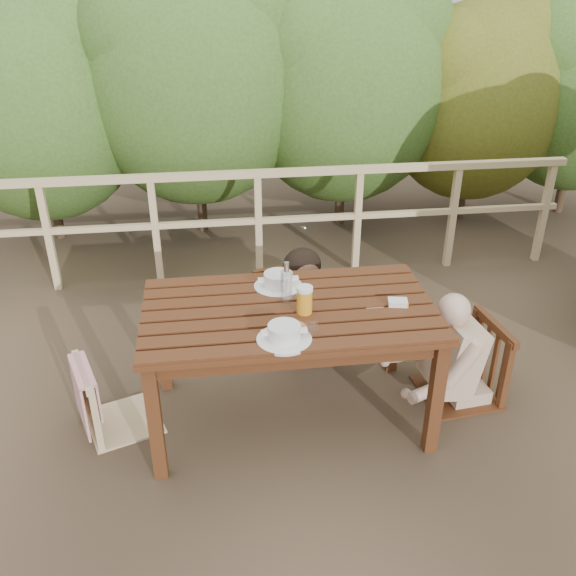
{
  "coord_description": "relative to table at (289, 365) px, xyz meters",
  "views": [
    {
      "loc": [
        -0.42,
        -3.07,
        2.57
      ],
      "look_at": [
        0.0,
        0.05,
        0.9
      ],
      "focal_mm": 38.36,
      "sensor_mm": 36.0,
      "label": 1
    }
  ],
  "objects": [
    {
      "name": "hedge_row",
      "position": [
        0.4,
        3.2,
        1.51
      ],
      "size": [
        6.6,
        1.6,
        3.8
      ],
      "primitive_type": null,
      "color": "#36551F",
      "rests_on": "ground"
    },
    {
      "name": "woman",
      "position": [
        0.16,
        0.91,
        0.23
      ],
      "size": [
        0.63,
        0.72,
        1.25
      ],
      "primitive_type": null,
      "rotation": [
        0.0,
        0.0,
        3.37
      ],
      "color": "black",
      "rests_on": "ground"
    },
    {
      "name": "chair_left",
      "position": [
        -1.04,
        0.08,
        0.05
      ],
      "size": [
        0.57,
        0.57,
        0.89
      ],
      "primitive_type": "cube",
      "rotation": [
        0.0,
        0.0,
        1.91
      ],
      "color": "tan",
      "rests_on": "ground"
    },
    {
      "name": "soup_far",
      "position": [
        -0.03,
        0.27,
        0.44
      ],
      "size": [
        0.3,
        0.3,
        0.1
      ],
      "primitive_type": "cylinder",
      "color": "white",
      "rests_on": "table"
    },
    {
      "name": "table",
      "position": [
        0.0,
        0.0,
        0.0
      ],
      "size": [
        1.7,
        0.96,
        0.79
      ],
      "primitive_type": "cube",
      "color": "#40200F",
      "rests_on": "ground"
    },
    {
      "name": "diner_right",
      "position": [
        1.18,
        0.08,
        0.24
      ],
      "size": [
        0.68,
        0.58,
        1.27
      ],
      "primitive_type": null,
      "rotation": [
        0.0,
        0.0,
        1.68
      ],
      "color": "tan",
      "rests_on": "ground"
    },
    {
      "name": "railing",
      "position": [
        0.0,
        2.0,
        0.11
      ],
      "size": [
        5.6,
        0.1,
        1.01
      ],
      "primitive_type": "cube",
      "color": "tan",
      "rests_on": "ground"
    },
    {
      "name": "butter_tub",
      "position": [
        0.63,
        -0.06,
        0.42
      ],
      "size": [
        0.13,
        0.1,
        0.05
      ],
      "primitive_type": "cube",
      "rotation": [
        0.0,
        0.0,
        -0.19
      ],
      "color": "white",
      "rests_on": "table"
    },
    {
      "name": "bread_roll",
      "position": [
        0.0,
        -0.27,
        0.43
      ],
      "size": [
        0.12,
        0.09,
        0.07
      ],
      "primitive_type": "ellipsoid",
      "color": "#AB743E",
      "rests_on": "table"
    },
    {
      "name": "ground",
      "position": [
        0.0,
        0.0,
        -0.39
      ],
      "size": [
        60.0,
        60.0,
        0.0
      ],
      "primitive_type": "plane",
      "color": "brown",
      "rests_on": "ground"
    },
    {
      "name": "beer_glass",
      "position": [
        0.08,
        -0.07,
        0.48
      ],
      "size": [
        0.09,
        0.09,
        0.18
      ],
      "primitive_type": "cylinder",
      "color": "orange",
      "rests_on": "table"
    },
    {
      "name": "bottle",
      "position": [
        -0.01,
        0.05,
        0.53
      ],
      "size": [
        0.07,
        0.07,
        0.28
      ],
      "primitive_type": "cylinder",
      "color": "white",
      "rests_on": "table"
    },
    {
      "name": "soup_near",
      "position": [
        -0.07,
        -0.33,
        0.44
      ],
      "size": [
        0.3,
        0.3,
        0.1
      ],
      "primitive_type": "cylinder",
      "color": "white",
      "rests_on": "table"
    },
    {
      "name": "chair_right",
      "position": [
        1.15,
        0.08,
        0.1
      ],
      "size": [
        0.54,
        0.54,
        0.98
      ],
      "primitive_type": "cube",
      "rotation": [
        0.0,
        0.0,
        -1.46
      ],
      "color": "#40200F",
      "rests_on": "ground"
    },
    {
      "name": "tumbler",
      "position": [
        0.08,
        -0.3,
        0.43
      ],
      "size": [
        0.07,
        0.07,
        0.08
      ],
      "primitive_type": "cylinder",
      "color": "silver",
      "rests_on": "table"
    },
    {
      "name": "chair_far",
      "position": [
        0.16,
        0.89,
        0.11
      ],
      "size": [
        0.6,
        0.6,
        1.0
      ],
      "primitive_type": "cube",
      "rotation": [
        0.0,
        0.0,
        0.23
      ],
      "color": "#40200F",
      "rests_on": "ground"
    }
  ]
}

